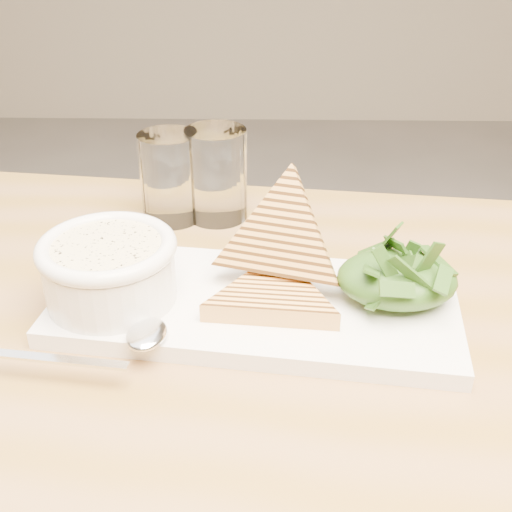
{
  "coord_description": "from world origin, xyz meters",
  "views": [
    {
      "loc": [
        -0.02,
        -0.39,
        1.11
      ],
      "look_at": [
        -0.03,
        0.13,
        0.81
      ],
      "focal_mm": 45.0,
      "sensor_mm": 36.0,
      "label": 1
    }
  ],
  "objects_px": {
    "glass_near": "(217,174)",
    "glass_far": "(170,177)",
    "platter": "(256,305)",
    "soup_bowl": "(110,276)",
    "table_top": "(111,370)"
  },
  "relations": [
    {
      "from": "glass_far",
      "to": "soup_bowl",
      "type": "bearing_deg",
      "value": -97.91
    },
    {
      "from": "soup_bowl",
      "to": "glass_far",
      "type": "relative_size",
      "value": 1.13
    },
    {
      "from": "soup_bowl",
      "to": "platter",
      "type": "bearing_deg",
      "value": 1.19
    },
    {
      "from": "soup_bowl",
      "to": "glass_near",
      "type": "relative_size",
      "value": 1.08
    },
    {
      "from": "table_top",
      "to": "glass_near",
      "type": "distance_m",
      "value": 0.28
    },
    {
      "from": "platter",
      "to": "soup_bowl",
      "type": "relative_size",
      "value": 3.13
    },
    {
      "from": "table_top",
      "to": "soup_bowl",
      "type": "bearing_deg",
      "value": 96.11
    },
    {
      "from": "glass_near",
      "to": "glass_far",
      "type": "xyz_separation_m",
      "value": [
        -0.05,
        -0.01,
        -0.0
      ]
    },
    {
      "from": "table_top",
      "to": "platter",
      "type": "distance_m",
      "value": 0.14
    },
    {
      "from": "soup_bowl",
      "to": "glass_near",
      "type": "bearing_deg",
      "value": 68.14
    },
    {
      "from": "table_top",
      "to": "platter",
      "type": "relative_size",
      "value": 2.95
    },
    {
      "from": "soup_bowl",
      "to": "glass_near",
      "type": "height_order",
      "value": "glass_near"
    },
    {
      "from": "glass_near",
      "to": "table_top",
      "type": "bearing_deg",
      "value": -106.04
    },
    {
      "from": "platter",
      "to": "soup_bowl",
      "type": "xyz_separation_m",
      "value": [
        -0.13,
        -0.0,
        0.03
      ]
    },
    {
      "from": "platter",
      "to": "table_top",
      "type": "bearing_deg",
      "value": -153.88
    }
  ]
}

